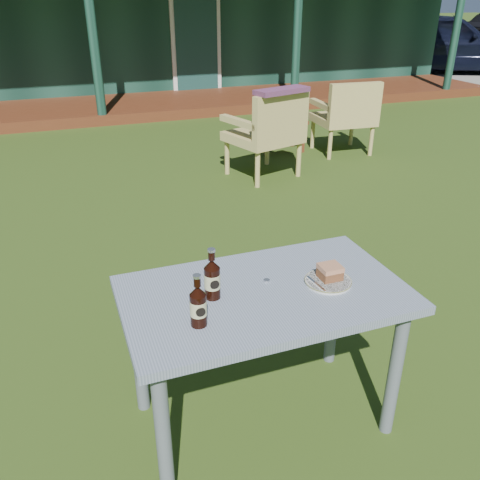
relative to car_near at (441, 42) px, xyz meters
name	(u,v)px	position (x,y,z in m)	size (l,w,h in m)	color
ground	(180,267)	(-8.63, -7.64, -0.72)	(80.00, 80.00, 0.00)	#334916
pavilion	(69,4)	(-8.63, 1.75, 0.89)	(15.80, 8.30, 3.45)	#16392C
gravel_strip	(470,65)	(1.87, 0.86, -0.71)	(9.00, 6.00, 0.02)	gray
car_near	(441,42)	(0.00, 0.00, 0.00)	(1.70, 4.23, 1.44)	black
cafe_table	(264,311)	(-8.63, -9.24, -0.10)	(1.20, 0.70, 0.72)	slate
plate	(328,281)	(-8.35, -9.28, 0.01)	(0.20, 0.20, 0.01)	silver
cake_slice	(330,272)	(-8.34, -9.26, 0.05)	(0.09, 0.09, 0.06)	brown
fork	(316,284)	(-8.42, -9.29, 0.02)	(0.01, 0.14, 0.00)	silver
cola_bottle_near	(212,279)	(-8.85, -9.21, 0.09)	(0.07, 0.07, 0.22)	black
cola_bottle_far	(198,305)	(-8.96, -9.38, 0.09)	(0.06, 0.07, 0.22)	black
bottle_cap	(267,280)	(-8.59, -9.17, 0.00)	(0.03, 0.03, 0.01)	silver
armchair_left	(269,130)	(-7.21, -5.98, -0.19)	(0.85, 0.82, 0.94)	tan
armchair_right	(347,114)	(-5.95, -5.47, -0.22)	(0.71, 0.67, 0.90)	tan
floral_throw	(282,91)	(-7.16, -6.16, 0.24)	(0.60, 0.20, 0.05)	#613154
side_table	(280,125)	(-6.66, -5.09, -0.38)	(0.60, 0.40, 0.40)	#592915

